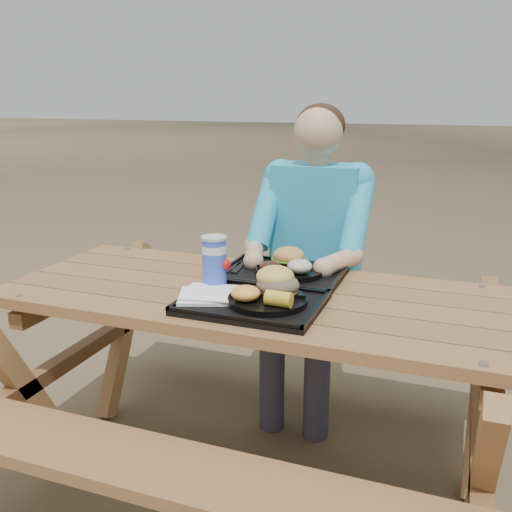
% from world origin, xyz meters
% --- Properties ---
extents(ground, '(60.00, 60.00, 0.00)m').
position_xyz_m(ground, '(0.00, 0.00, 0.00)').
color(ground, '#999999').
rests_on(ground, ground).
extents(picnic_table, '(1.80, 1.49, 0.75)m').
position_xyz_m(picnic_table, '(0.00, 0.00, 0.38)').
color(picnic_table, '#999999').
rests_on(picnic_table, ground).
extents(tray_near, '(0.45, 0.35, 0.02)m').
position_xyz_m(tray_near, '(0.04, -0.15, 0.76)').
color(tray_near, black).
rests_on(tray_near, picnic_table).
extents(tray_far, '(0.45, 0.35, 0.02)m').
position_xyz_m(tray_far, '(0.04, 0.17, 0.76)').
color(tray_far, black).
rests_on(tray_far, picnic_table).
extents(plate_near, '(0.26, 0.26, 0.02)m').
position_xyz_m(plate_near, '(0.10, -0.15, 0.78)').
color(plate_near, black).
rests_on(plate_near, tray_near).
extents(plate_far, '(0.26, 0.26, 0.02)m').
position_xyz_m(plate_far, '(0.07, 0.18, 0.78)').
color(plate_far, black).
rests_on(plate_far, tray_far).
extents(napkin_stack, '(0.23, 0.23, 0.02)m').
position_xyz_m(napkin_stack, '(-0.11, -0.17, 0.78)').
color(napkin_stack, white).
rests_on(napkin_stack, tray_near).
extents(soda_cup, '(0.08, 0.08, 0.17)m').
position_xyz_m(soda_cup, '(-0.13, -0.06, 0.86)').
color(soda_cup, blue).
rests_on(soda_cup, tray_near).
extents(condiment_bbq, '(0.05, 0.05, 0.03)m').
position_xyz_m(condiment_bbq, '(0.04, -0.03, 0.78)').
color(condiment_bbq, '#320C05').
rests_on(condiment_bbq, tray_near).
extents(condiment_mustard, '(0.05, 0.05, 0.03)m').
position_xyz_m(condiment_mustard, '(0.11, -0.01, 0.78)').
color(condiment_mustard, yellow).
rests_on(condiment_mustard, tray_near).
extents(sandwich, '(0.13, 0.13, 0.14)m').
position_xyz_m(sandwich, '(0.11, -0.10, 0.86)').
color(sandwich, '#E2BC50').
rests_on(sandwich, plate_near).
extents(mac_cheese, '(0.09, 0.09, 0.05)m').
position_xyz_m(mac_cheese, '(0.04, -0.20, 0.81)').
color(mac_cheese, '#FFB543').
rests_on(mac_cheese, plate_near).
extents(corn_cob, '(0.09, 0.09, 0.05)m').
position_xyz_m(corn_cob, '(0.16, -0.21, 0.81)').
color(corn_cob, gold).
rests_on(corn_cob, plate_near).
extents(cutlery_far, '(0.05, 0.14, 0.01)m').
position_xyz_m(cutlery_far, '(-0.14, 0.18, 0.77)').
color(cutlery_far, black).
rests_on(cutlery_far, tray_far).
extents(burger, '(0.12, 0.12, 0.11)m').
position_xyz_m(burger, '(0.05, 0.22, 0.85)').
color(burger, '#BF8D43').
rests_on(burger, plate_far).
extents(baked_beans, '(0.08, 0.08, 0.04)m').
position_xyz_m(baked_beans, '(0.01, 0.12, 0.81)').
color(baked_beans, '#441A0D').
rests_on(baked_beans, plate_far).
extents(potato_salad, '(0.09, 0.09, 0.05)m').
position_xyz_m(potato_salad, '(0.12, 0.14, 0.82)').
color(potato_salad, beige).
rests_on(potato_salad, plate_far).
extents(diner, '(0.48, 0.84, 1.28)m').
position_xyz_m(diner, '(0.05, 0.63, 0.64)').
color(diner, '#1CA9C4').
rests_on(diner, ground).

